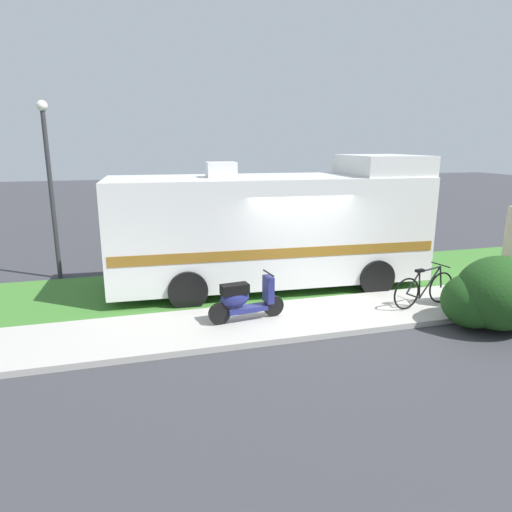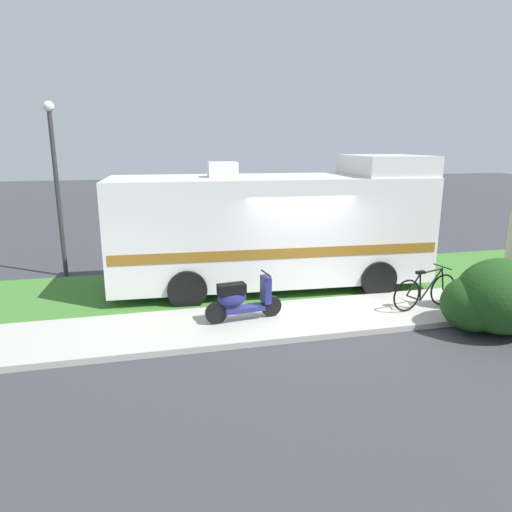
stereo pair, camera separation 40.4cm
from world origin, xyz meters
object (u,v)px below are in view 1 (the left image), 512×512
Objects in this scene: motorhome_rv at (273,227)px; bicycle at (424,289)px; pickup_truck_near at (278,218)px; street_lamp_post at (49,175)px; scooter at (244,299)px; bottle_green at (493,291)px.

motorhome_rv reaches higher than bicycle.
street_lamp_post reaches higher than pickup_truck_near.
pickup_truck_near is at bearing 19.61° from street_lamp_post.
pickup_truck_near is (1.80, 4.95, -0.62)m from motorhome_rv.
scooter is 7.98m from pickup_truck_near.
bicycle is 2.08m from bottle_green.
bottle_green is (6.13, -0.09, -0.35)m from scooter.
pickup_truck_near is 21.60× the size of bottle_green.
bicycle is at bearing -31.27° from street_lamp_post.
bottle_green is 11.61m from street_lamp_post.
bottle_green is (4.76, -2.46, -1.37)m from motorhome_rv.
bicycle is at bearing -3.47° from scooter.
pickup_truck_near is at bearing 66.59° from scooter.
bottle_green is at bearing -27.28° from motorhome_rv.
street_lamp_post reaches higher than scooter.
scooter is at bearing 176.53° from bicycle.
street_lamp_post is (-8.18, 4.97, 2.32)m from bicycle.
bottle_green is at bearing -0.89° from scooter.
motorhome_rv is 1.49× the size of pickup_truck_near.
street_lamp_post reaches higher than bottle_green.
scooter is 0.35× the size of street_lamp_post.
pickup_truck_near reaches higher than scooter.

